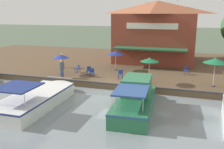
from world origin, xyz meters
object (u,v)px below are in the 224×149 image
Objects in this scene: patio_umbrella_by_entrance at (61,56)px; cafe_chair_beside_entrance at (187,70)px; cafe_chair_back_row_seat at (121,74)px; waterfront_restaurant at (156,31)px; patio_umbrella_far_corner at (116,53)px; cafe_chair_under_first_umbrella at (78,68)px; patio_umbrella_mid_patio_right at (215,61)px; cafe_chair_facing_river at (92,72)px; cafe_chair_far_corner_seat at (89,70)px; cafe_chair_mid_patio at (139,78)px; person_near_entrance at (62,58)px; person_mid_patio at (62,66)px; motorboat_outer_channel at (40,97)px; patio_umbrella_back_row at (150,60)px; motorboat_fourth_along at (136,97)px.

patio_umbrella_by_entrance is 2.57× the size of cafe_chair_beside_entrance.
waterfront_restaurant is at bearing 169.89° from cafe_chair_back_row_seat.
patio_umbrella_far_corner is 2.63× the size of cafe_chair_beside_entrance.
cafe_chair_under_first_umbrella is 5.24m from cafe_chair_back_row_seat.
patio_umbrella_mid_patio_right is 13.95m from cafe_chair_under_first_umbrella.
cafe_chair_far_corner_seat is at bearing -138.73° from cafe_chair_facing_river.
patio_umbrella_by_entrance is at bearing -47.06° from cafe_chair_under_first_umbrella.
cafe_chair_facing_river is 1.07m from cafe_chair_far_corner_seat.
patio_umbrella_far_corner is at bearing -141.21° from cafe_chair_mid_patio.
person_near_entrance is (-2.81, -8.04, 0.65)m from cafe_chair_back_row_seat.
cafe_chair_far_corner_seat is 3.73m from cafe_chair_back_row_seat.
cafe_chair_under_first_umbrella is (-1.24, 1.33, -1.47)m from patio_umbrella_by_entrance.
cafe_chair_under_first_umbrella is (-1.13, -13.78, -1.85)m from patio_umbrella_mid_patio_right.
cafe_chair_mid_patio is 7.86m from person_mid_patio.
motorboat_outer_channel is (7.40, -4.39, -0.43)m from cafe_chair_back_row_seat.
waterfront_restaurant reaches higher than patio_umbrella_mid_patio_right.
cafe_chair_beside_entrance is (-4.61, 3.25, -1.72)m from patio_umbrella_back_row.
patio_umbrella_far_corner reaches higher than cafe_chair_facing_river.
cafe_chair_under_first_umbrella is 7.54m from cafe_chair_mid_patio.
waterfront_restaurant reaches higher than cafe_chair_under_first_umbrella.
patio_umbrella_far_corner is at bearing 165.44° from motorboat_outer_channel.
motorboat_fourth_along is (5.86, 9.42, -1.63)m from patio_umbrella_by_entrance.
person_mid_patio is at bearing -86.02° from patio_umbrella_back_row.
person_mid_patio is (0.61, -8.71, -1.04)m from patio_umbrella_back_row.
cafe_chair_under_first_umbrella and cafe_chair_back_row_seat have the same top height.
cafe_chair_beside_entrance is (-3.14, 9.92, 0.00)m from cafe_chair_far_corner_seat.
person_near_entrance is (-3.06, -1.56, -0.82)m from patio_umbrella_by_entrance.
motorboat_outer_channel is at bearing 19.66° from person_near_entrance.
cafe_chair_under_first_umbrella and cafe_chair_mid_patio have the same top height.
person_mid_patio reaches higher than motorboat_fourth_along.
patio_umbrella_far_corner is 0.87× the size of patio_umbrella_mid_patio_right.
cafe_chair_far_corner_seat is 10.40m from cafe_chair_beside_entrance.
cafe_chair_back_row_seat is (-0.25, 6.48, -1.47)m from patio_umbrella_by_entrance.
patio_umbrella_far_corner is 6.30m from patio_umbrella_back_row.
cafe_chair_back_row_seat is at bearing 149.34° from motorboat_outer_channel.
person_mid_patio is at bearing -65.21° from cafe_chair_facing_river.
patio_umbrella_far_corner is 6.52m from person_mid_patio.
waterfront_restaurant is at bearing 151.20° from cafe_chair_far_corner_seat.
patio_umbrella_mid_patio_right is at bearing 31.63° from waterfront_restaurant.
person_near_entrance is at bearing -84.31° from patio_umbrella_far_corner.
cafe_chair_facing_river is at bearing -85.72° from cafe_chair_back_row_seat.
patio_umbrella_far_corner is 0.93× the size of patio_umbrella_back_row.
patio_umbrella_far_corner is 4.09m from cafe_chair_back_row_seat.
motorboat_outer_channel is at bearing -30.66° from cafe_chair_back_row_seat.
patio_umbrella_by_entrance is 0.25× the size of motorboat_outer_channel.
cafe_chair_far_corner_seat and cafe_chair_back_row_seat have the same top height.
patio_umbrella_mid_patio_right is (-0.11, 15.11, 0.38)m from patio_umbrella_by_entrance.
motorboat_outer_channel is (7.15, 2.09, -1.90)m from patio_umbrella_by_entrance.
cafe_chair_facing_river is 2.49m from cafe_chair_under_first_umbrella.
waterfront_restaurant is 13.07m from person_near_entrance.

